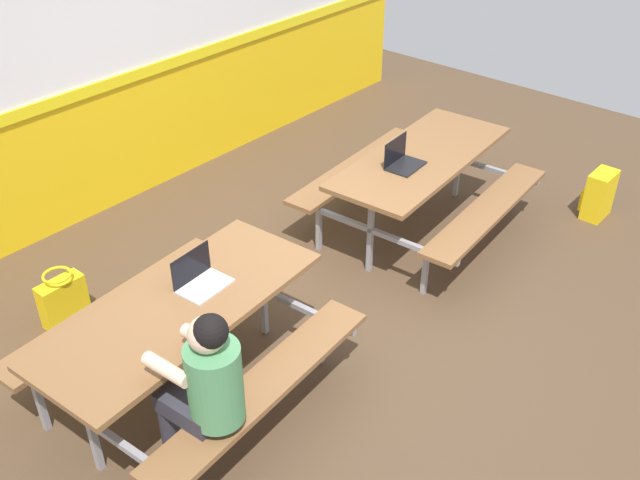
{
  "coord_description": "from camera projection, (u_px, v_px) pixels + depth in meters",
  "views": [
    {
      "loc": [
        -3.33,
        -2.57,
        3.47
      ],
      "look_at": [
        0.0,
        0.29,
        0.55
      ],
      "focal_mm": 40.53,
      "sensor_mm": 36.0,
      "label": 1
    }
  ],
  "objects": [
    {
      "name": "tote_bag_bright",
      "position": [
        63.0,
        300.0,
        5.26
      ],
      "size": [
        0.34,
        0.21,
        0.43
      ],
      "color": "yellow",
      "rests_on": "ground"
    },
    {
      "name": "backpack_dark",
      "position": [
        598.0,
        195.0,
        6.49
      ],
      "size": [
        0.3,
        0.22,
        0.44
      ],
      "color": "yellow",
      "rests_on": "ground"
    },
    {
      "name": "accent_backdrop",
      "position": [
        105.0,
        71.0,
        6.21
      ],
      "size": [
        8.0,
        0.14,
        2.6
      ],
      "color": "yellow",
      "rests_on": "ground"
    },
    {
      "name": "ground_plane",
      "position": [
        349.0,
        316.0,
        5.43
      ],
      "size": [
        10.0,
        10.0,
        0.02
      ],
      "primitive_type": "cube",
      "color": "#4C3826"
    },
    {
      "name": "picnic_table_right",
      "position": [
        420.0,
        173.0,
        6.08
      ],
      "size": [
        1.91,
        1.68,
        0.74
      ],
      "color": "brown",
      "rests_on": "ground"
    },
    {
      "name": "student_nearer",
      "position": [
        205.0,
        383.0,
        3.84
      ],
      "size": [
        0.38,
        0.53,
        1.21
      ],
      "color": "#2D2D38",
      "rests_on": "ground"
    },
    {
      "name": "laptop_dark",
      "position": [
        402.0,
        160.0,
        5.81
      ],
      "size": [
        0.34,
        0.24,
        0.22
      ],
      "color": "black",
      "rests_on": "picnic_table_right"
    },
    {
      "name": "picnic_table_left",
      "position": [
        183.0,
        326.0,
        4.44
      ],
      "size": [
        1.91,
        1.68,
        0.74
      ],
      "color": "brown",
      "rests_on": "ground"
    },
    {
      "name": "laptop_silver",
      "position": [
        200.0,
        279.0,
        4.48
      ],
      "size": [
        0.34,
        0.24,
        0.22
      ],
      "color": "silver",
      "rests_on": "picnic_table_left"
    }
  ]
}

